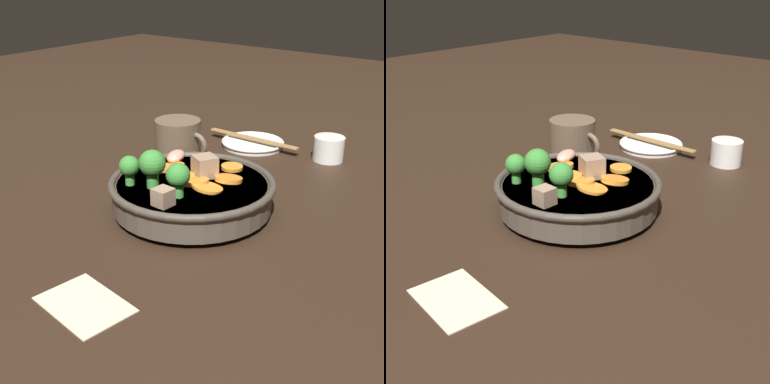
# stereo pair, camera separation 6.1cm
# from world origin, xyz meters

# --- Properties ---
(ground_plane) EXTENTS (3.00, 3.00, 0.00)m
(ground_plane) POSITION_xyz_m (0.00, 0.00, 0.00)
(ground_plane) COLOR black
(stirfry_bowl) EXTENTS (0.26, 0.26, 0.11)m
(stirfry_bowl) POSITION_xyz_m (-0.00, -0.00, 0.04)
(stirfry_bowl) COLOR #51473D
(stirfry_bowl) RESTS_ON ground_plane
(side_saucer) EXTENTS (0.13, 0.13, 0.01)m
(side_saucer) POSITION_xyz_m (-0.09, 0.33, 0.01)
(side_saucer) COLOR white
(side_saucer) RESTS_ON ground_plane
(tea_cup) EXTENTS (0.06, 0.06, 0.05)m
(tea_cup) POSITION_xyz_m (0.07, 0.35, 0.02)
(tea_cup) COLOR white
(tea_cup) RESTS_ON ground_plane
(dark_mug) EXTENTS (0.11, 0.09, 0.09)m
(dark_mug) POSITION_xyz_m (-0.15, 0.14, 0.05)
(dark_mug) COLOR brown
(dark_mug) RESTS_ON ground_plane
(napkin) EXTENTS (0.12, 0.09, 0.00)m
(napkin) POSITION_xyz_m (0.05, -0.28, 0.00)
(napkin) COLOR beige
(napkin) RESTS_ON ground_plane
(chopsticks_pair) EXTENTS (0.22, 0.02, 0.01)m
(chopsticks_pair) POSITION_xyz_m (-0.09, 0.33, 0.02)
(chopsticks_pair) COLOR olive
(chopsticks_pair) RESTS_ON side_saucer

